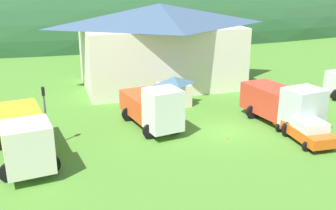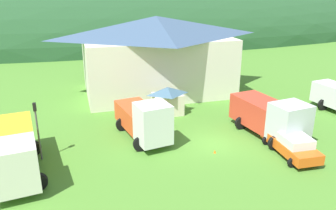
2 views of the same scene
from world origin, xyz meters
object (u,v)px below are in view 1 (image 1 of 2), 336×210
Objects in this scene: traffic_light_west at (45,111)px; traffic_cone_near_pickup at (227,140)px; play_shed_cream at (174,90)px; traffic_cone_mid_row at (254,109)px; depot_building at (160,44)px; heavy_rig_white at (153,107)px; tow_truck_silver at (283,103)px; service_pickup_orange at (305,129)px; heavy_rig_striped at (24,135)px.

traffic_light_west is 12.54m from traffic_cone_near_pickup.
traffic_cone_mid_row is at bearing -26.80° from play_shed_cream.
depot_building is at bearing 48.47° from traffic_light_west.
heavy_rig_white is 0.99× the size of tow_truck_silver.
traffic_light_west reaches higher than tow_truck_silver.
heavy_rig_white reaches higher than traffic_cone_mid_row.
traffic_light_west is 8.38× the size of traffic_cone_near_pickup.
depot_building is at bearing 91.36° from traffic_cone_near_pickup.
traffic_cone_mid_row is (17.13, 2.90, -2.56)m from traffic_light_west.
traffic_cone_near_pickup is at bearing -106.00° from service_pickup_orange.
traffic_light_west is at bearing -150.92° from play_shed_cream.
heavy_rig_white is at bearing 140.22° from traffic_cone_near_pickup.
traffic_light_west is (-10.89, -6.06, 1.21)m from play_shed_cream.
heavy_rig_striped is at bearing -165.77° from traffic_cone_mid_row.
depot_building is 32.24× the size of traffic_cone_mid_row.
traffic_cone_near_pickup is at bearing -82.44° from play_shed_cream.
heavy_rig_striped reaches higher than play_shed_cream.
traffic_light_west reaches higher than heavy_rig_white.
traffic_cone_mid_row is (5.48, -10.25, -4.32)m from depot_building.
traffic_cone_near_pickup is at bearing 78.97° from heavy_rig_striped.
play_shed_cream is at bearing 136.16° from heavy_rig_white.
traffic_cone_mid_row is at bearing 90.29° from heavy_rig_white.
heavy_rig_white is 5.98m from traffic_cone_near_pickup.
depot_building is 15.49m from tow_truck_silver.
heavy_rig_white is 9.95m from tow_truck_silver.
traffic_light_west is (1.36, 1.79, 0.81)m from heavy_rig_striped.
heavy_rig_striped is 1.15× the size of heavy_rig_white.
traffic_light_west is at bearing -101.17° from service_pickup_orange.
depot_building reaches higher than traffic_light_west.
depot_building is 3.23× the size of service_pickup_orange.
heavy_rig_white is 1.37× the size of service_pickup_orange.
heavy_rig_striped is 15.69× the size of traffic_cone_mid_row.
tow_truck_silver is 1.39× the size of service_pickup_orange.
service_pickup_orange is at bearing -12.13° from tow_truck_silver.
traffic_cone_near_pickup is (1.13, -8.55, -1.35)m from play_shed_cream.
depot_building reaches higher than heavy_rig_white.
traffic_cone_near_pickup is (-5.29, -1.45, -1.76)m from tow_truck_silver.
depot_building is 19.98m from heavy_rig_striped.
traffic_cone_near_pickup is at bearing 40.21° from heavy_rig_white.
play_shed_cream is 12.52m from traffic_light_west.
tow_truck_silver is at bearing -68.24° from depot_building.
service_pickup_orange is (-0.20, -3.17, -0.93)m from tow_truck_silver.
traffic_light_west is at bearing 168.28° from traffic_cone_near_pickup.
heavy_rig_white is at bearing -116.90° from service_pickup_orange.
heavy_rig_white is 14.23× the size of traffic_cone_near_pickup.
heavy_rig_white is 7.76m from traffic_light_west.
traffic_light_west reaches higher than traffic_cone_near_pickup.
heavy_rig_striped is at bearing -81.77° from heavy_rig_white.
tow_truck_silver reaches higher than traffic_cone_mid_row.
traffic_cone_mid_row is (0.01, 7.12, -0.83)m from service_pickup_orange.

